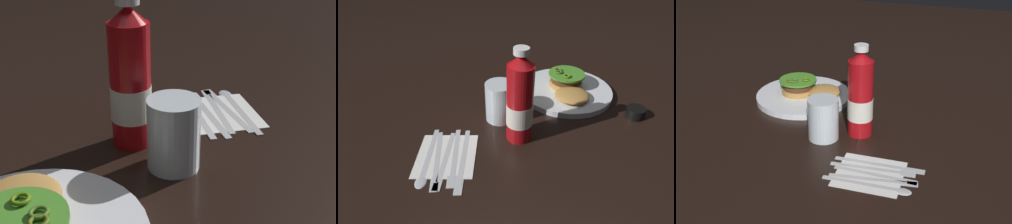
{
  "view_description": "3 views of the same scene",
  "coord_description": "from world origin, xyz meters",
  "views": [
    {
      "loc": [
        -0.51,
        -0.04,
        0.37
      ],
      "look_at": [
        0.05,
        -0.14,
        0.09
      ],
      "focal_mm": 46.52,
      "sensor_mm": 36.0,
      "label": 1
    },
    {
      "loc": [
        0.72,
        -0.11,
        0.48
      ],
      "look_at": [
        0.09,
        -0.13,
        0.05
      ],
      "focal_mm": 30.67,
      "sensor_mm": 36.0,
      "label": 2
    },
    {
      "loc": [
        0.41,
        -1.05,
        0.57
      ],
      "look_at": [
        0.09,
        -0.12,
        0.07
      ],
      "focal_mm": 45.2,
      "sensor_mm": 36.0,
      "label": 3
    }
  ],
  "objects": [
    {
      "name": "ground_plane",
      "position": [
        0.0,
        0.0,
        0.0
      ],
      "size": [
        3.0,
        3.0,
        0.0
      ],
      "primitive_type": "plane",
      "color": "black"
    },
    {
      "name": "burger_sandwich",
      "position": [
        -0.09,
        0.06,
        0.04
      ],
      "size": [
        0.19,
        0.12,
        0.05
      ],
      "color": "#B8833F",
      "rests_on": "dinner_plate"
    },
    {
      "name": "ketchup_bottle",
      "position": [
        0.13,
        -0.1,
        0.11
      ],
      "size": [
        0.07,
        0.07,
        0.25
      ],
      "color": "#AB0E14",
      "rests_on": "ground_plane"
    },
    {
      "name": "water_glass",
      "position": [
        0.04,
        -0.15,
        0.06
      ],
      "size": [
        0.08,
        0.08,
        0.11
      ],
      "primitive_type": "cylinder",
      "color": "silver",
      "rests_on": "ground_plane"
    },
    {
      "name": "napkin",
      "position": [
        0.21,
        -0.27,
        0.0
      ],
      "size": [
        0.16,
        0.15,
        0.0
      ],
      "primitive_type": "cube",
      "rotation": [
        0.0,
        0.0,
        0.03
      ],
      "color": "white",
      "rests_on": "ground_plane"
    },
    {
      "name": "spoon_utensil",
      "position": [
        0.24,
        -0.32,
        0.0
      ],
      "size": [
        0.2,
        0.03,
        0.0
      ],
      "color": "silver",
      "rests_on": "napkin"
    },
    {
      "name": "butter_knife",
      "position": [
        0.23,
        -0.29,
        0.0
      ],
      "size": [
        0.2,
        0.04,
        0.0
      ],
      "color": "silver",
      "rests_on": "napkin"
    },
    {
      "name": "steak_knife",
      "position": [
        0.23,
        -0.27,
        0.0
      ],
      "size": [
        0.2,
        0.02,
        0.0
      ],
      "color": "silver",
      "rests_on": "napkin"
    },
    {
      "name": "fork_utensil",
      "position": [
        0.22,
        -0.25,
        0.0
      ],
      "size": [
        0.2,
        0.03,
        0.0
      ],
      "color": "silver",
      "rests_on": "napkin"
    },
    {
      "name": "table_knife",
      "position": [
        0.23,
        -0.23,
        0.0
      ],
      "size": [
        0.22,
        0.02,
        0.0
      ],
      "color": "silver",
      "rests_on": "napkin"
    }
  ]
}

